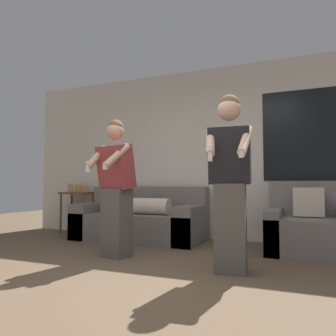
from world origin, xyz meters
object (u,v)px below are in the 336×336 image
object	(u,v)px
side_table	(77,199)
person_right	(230,180)
person_left	(116,187)
couch	(140,220)
armchair	(309,228)

from	to	relation	value
side_table	person_right	xyz separation A→B (m)	(3.08, -1.64, 0.29)
side_table	person_left	bearing A→B (deg)	-40.86
side_table	person_right	bearing A→B (deg)	-28.07
side_table	couch	bearing A→B (deg)	-9.84
side_table	person_left	distance (m)	2.25
couch	side_table	bearing A→B (deg)	170.16
armchair	person_right	distance (m)	1.61
side_table	person_left	xyz separation A→B (m)	(1.69, -1.46, 0.22)
couch	person_left	xyz separation A→B (m)	(0.31, -1.22, 0.52)
side_table	person_right	world-z (taller)	person_right
couch	person_right	bearing A→B (deg)	-39.58
couch	person_right	xyz separation A→B (m)	(1.70, -1.40, 0.59)
couch	side_table	xyz separation A→B (m)	(-1.38, 0.24, 0.30)
armchair	person_right	xyz separation A→B (m)	(-0.71, -1.32, 0.59)
couch	person_left	world-z (taller)	person_left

